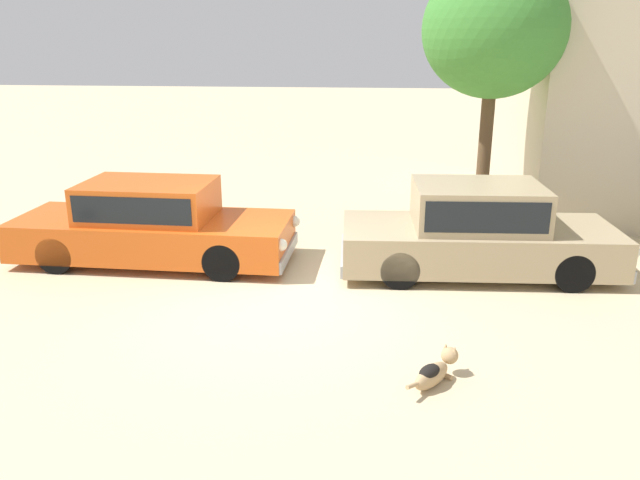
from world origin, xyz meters
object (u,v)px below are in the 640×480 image
stray_dog_spotted (435,371)px  acacia_tree_left (494,31)px  parked_sedan_nearest (152,223)px  parked_sedan_second (478,230)px

stray_dog_spotted → acacia_tree_left: 7.14m
parked_sedan_nearest → stray_dog_spotted: bearing=-37.5°
parked_sedan_nearest → stray_dog_spotted: size_ratio=5.84×
parked_sedan_nearest → stray_dog_spotted: parked_sedan_nearest is taller
parked_sedan_second → stray_dog_spotted: (-0.93, -3.65, -0.56)m
parked_sedan_nearest → parked_sedan_second: 5.47m
parked_sedan_nearest → acacia_tree_left: (5.85, 2.35, 3.13)m
stray_dog_spotted → acacia_tree_left: bearing=25.4°
stray_dog_spotted → acacia_tree_left: (1.32, 5.99, 3.66)m
parked_sedan_second → acacia_tree_left: bearing=77.8°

